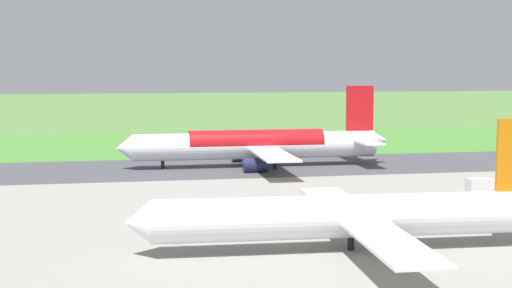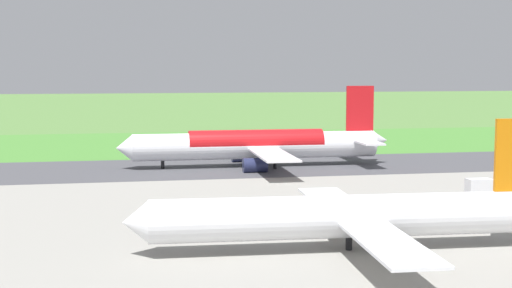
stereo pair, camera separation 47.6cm
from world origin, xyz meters
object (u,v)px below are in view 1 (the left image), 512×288
airliner_main (258,145)px  service_truck_baggage (484,187)px  traffic_cone_orange (266,144)px  no_stopping_sign (279,137)px  airliner_parked_mid (354,215)px

airliner_main → service_truck_baggage: size_ratio=9.21×
airliner_main → traffic_cone_orange: (-9.28, -38.06, -4.08)m
no_stopping_sign → traffic_cone_orange: size_ratio=5.02×
airliner_parked_mid → no_stopping_sign: size_ratio=17.38×
service_truck_baggage → airliner_main: bearing=-53.6°
service_truck_baggage → no_stopping_sign: size_ratio=2.13×
no_stopping_sign → traffic_cone_orange: 5.52m
airliner_main → service_truck_baggage: (-27.92, 37.93, -2.95)m
no_stopping_sign → traffic_cone_orange: (4.09, 3.45, -1.36)m
service_truck_baggage → traffic_cone_orange: bearing=-76.2°
airliner_parked_mid → airliner_main: bearing=-91.8°
service_truck_baggage → airliner_parked_mid: bearing=42.9°
no_stopping_sign → traffic_cone_orange: no_stopping_sign is taller
service_truck_baggage → no_stopping_sign: no_stopping_sign is taller
airliner_parked_mid → no_stopping_sign: bearing=-98.2°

